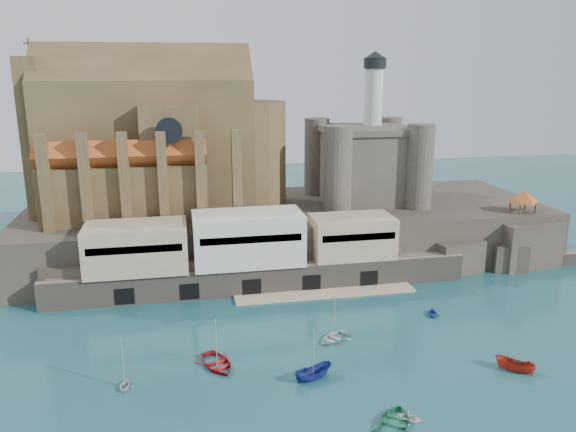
% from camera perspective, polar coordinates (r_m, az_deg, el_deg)
% --- Properties ---
extents(ground, '(300.00, 300.00, 0.00)m').
position_cam_1_polar(ground, '(77.27, 5.90, -13.04)').
color(ground, '#18484F').
rests_on(ground, ground).
extents(promontory, '(100.00, 36.00, 10.00)m').
position_cam_1_polar(promontory, '(110.99, -0.06, -1.50)').
color(promontory, '#2C2621').
rests_on(promontory, ground).
extents(quay, '(70.00, 12.00, 13.05)m').
position_cam_1_polar(quay, '(93.78, -4.13, -3.88)').
color(quay, '#6E6458').
rests_on(quay, ground).
extents(church, '(47.00, 25.93, 30.51)m').
position_cam_1_polar(church, '(107.99, -12.98, 7.01)').
color(church, '#4D3C24').
rests_on(church, promontory).
extents(castle_keep, '(21.20, 21.20, 29.30)m').
position_cam_1_polar(castle_keep, '(113.88, 7.87, 5.68)').
color(castle_keep, '#423D34').
rests_on(castle_keep, promontory).
extents(rock_outcrop, '(14.50, 10.50, 8.70)m').
position_cam_1_polar(rock_outcrop, '(115.12, 22.44, -2.52)').
color(rock_outcrop, '#2C2621').
rests_on(rock_outcrop, ground).
extents(pavilion, '(6.40, 6.40, 5.40)m').
position_cam_1_polar(pavilion, '(113.15, 22.83, 1.72)').
color(pavilion, '#4D3C24').
rests_on(pavilion, rock_outcrop).
extents(boat_0, '(4.83, 2.78, 6.50)m').
position_cam_1_polar(boat_0, '(72.91, -7.23, -14.89)').
color(boat_0, '#9F0D14').
rests_on(boat_0, ground).
extents(boat_1, '(2.57, 2.79, 2.77)m').
position_cam_1_polar(boat_1, '(64.20, 12.21, -19.63)').
color(boat_1, white).
rests_on(boat_1, ground).
extents(boat_2, '(2.50, 2.47, 5.07)m').
position_cam_1_polar(boat_2, '(69.88, 2.57, -16.19)').
color(boat_2, navy).
rests_on(boat_2, ground).
extents(boat_3, '(4.47, 3.48, 6.25)m').
position_cam_1_polar(boat_3, '(63.26, 10.81, -20.12)').
color(boat_3, '#1E7346').
rests_on(boat_3, ground).
extents(boat_4, '(2.56, 1.83, 2.71)m').
position_cam_1_polar(boat_4, '(70.78, -16.23, -16.39)').
color(boat_4, silver).
rests_on(boat_4, ground).
extents(boat_5, '(2.57, 2.57, 4.77)m').
position_cam_1_polar(boat_5, '(76.66, 22.01, -14.36)').
color(boat_5, '#A22515').
rests_on(boat_5, ground).
extents(boat_6, '(3.12, 3.69, 5.28)m').
position_cam_1_polar(boat_6, '(78.85, 4.66, -12.41)').
color(boat_6, silver).
rests_on(boat_6, ground).
extents(boat_7, '(2.93, 2.35, 2.95)m').
position_cam_1_polar(boat_7, '(88.37, 14.46, -9.75)').
color(boat_7, '#1B3897').
rests_on(boat_7, ground).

